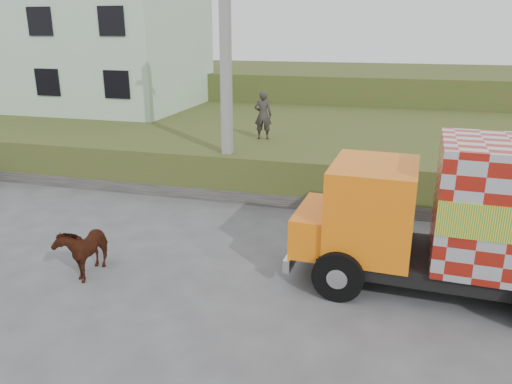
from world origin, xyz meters
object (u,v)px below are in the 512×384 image
(utility_pole, at_px, (226,73))
(cow, at_px, (84,248))
(cargo_truck, at_px, (499,221))
(pedestrian, at_px, (263,115))

(utility_pole, xyz_separation_m, cow, (-1.42, -6.14, -3.45))
(cargo_truck, xyz_separation_m, pedestrian, (-6.87, 7.27, 0.67))
(utility_pole, distance_m, pedestrian, 3.05)
(utility_pole, distance_m, cargo_truck, 9.14)
(cargo_truck, distance_m, cow, 9.00)
(utility_pole, xyz_separation_m, pedestrian, (0.55, 2.48, -1.69))
(utility_pole, height_order, cow, utility_pole)
(cow, bearing_deg, pedestrian, 73.02)
(cow, distance_m, pedestrian, 9.02)
(utility_pole, height_order, pedestrian, utility_pole)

